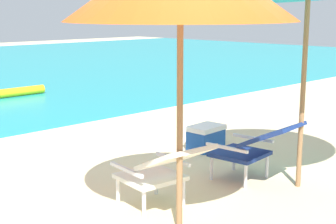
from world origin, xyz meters
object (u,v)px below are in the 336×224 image
object	(u,v)px
lounge_chair_left	(162,168)
lounge_chair_right	(255,145)
swim_buoy	(9,93)
cooler_box	(206,137)

from	to	relation	value
lounge_chair_left	lounge_chair_right	bearing A→B (deg)	-4.70
lounge_chair_left	lounge_chair_right	size ratio (longest dim) A/B	1.00
lounge_chair_left	lounge_chair_right	xyz separation A→B (m)	(1.23, -0.10, 0.00)
swim_buoy	cooler_box	bearing A→B (deg)	-90.42
swim_buoy	lounge_chair_left	world-z (taller)	lounge_chair_left
lounge_chair_left	lounge_chair_right	distance (m)	1.23
swim_buoy	lounge_chair_right	distance (m)	6.75
lounge_chair_left	cooler_box	size ratio (longest dim) A/B	1.89
lounge_chair_right	swim_buoy	bearing A→B (deg)	84.67
swim_buoy	lounge_chair_right	xyz separation A→B (m)	(-0.63, -6.72, 0.31)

